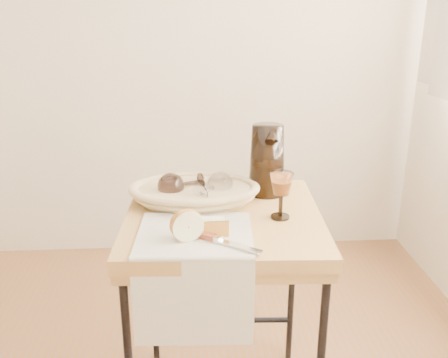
{
  "coord_description": "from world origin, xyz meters",
  "views": [
    {
      "loc": [
        0.56,
        -0.9,
        1.38
      ],
      "look_at": [
        0.65,
        0.5,
        0.88
      ],
      "focal_mm": 40.29,
      "sensor_mm": 36.0,
      "label": 1
    }
  ],
  "objects_px": {
    "goblet_lying_a": "(184,184)",
    "wine_goblet": "(281,195)",
    "pitcher": "(267,160)",
    "goblet_lying_b": "(212,188)",
    "side_table": "(224,318)",
    "tea_towel": "(195,234)",
    "bread_basket": "(194,194)",
    "apple_half": "(186,224)",
    "table_knife": "(221,240)"
  },
  "relations": [
    {
      "from": "goblet_lying_a",
      "to": "wine_goblet",
      "type": "relative_size",
      "value": 0.97
    },
    {
      "from": "goblet_lying_a",
      "to": "pitcher",
      "type": "bearing_deg",
      "value": 166.78
    },
    {
      "from": "goblet_lying_b",
      "to": "side_table",
      "type": "bearing_deg",
      "value": -119.5
    },
    {
      "from": "tea_towel",
      "to": "bread_basket",
      "type": "bearing_deg",
      "value": 92.62
    },
    {
      "from": "pitcher",
      "to": "apple_half",
      "type": "xyz_separation_m",
      "value": [
        -0.27,
        -0.34,
        -0.07
      ]
    },
    {
      "from": "pitcher",
      "to": "apple_half",
      "type": "relative_size",
      "value": 2.97
    },
    {
      "from": "table_knife",
      "to": "apple_half",
      "type": "bearing_deg",
      "value": -163.89
    },
    {
      "from": "pitcher",
      "to": "table_knife",
      "type": "xyz_separation_m",
      "value": [
        -0.18,
        -0.37,
        -0.1
      ]
    },
    {
      "from": "goblet_lying_b",
      "to": "apple_half",
      "type": "height_order",
      "value": "goblet_lying_b"
    },
    {
      "from": "bread_basket",
      "to": "pitcher",
      "type": "height_order",
      "value": "pitcher"
    },
    {
      "from": "wine_goblet",
      "to": "bread_basket",
      "type": "bearing_deg",
      "value": 150.06
    },
    {
      "from": "side_table",
      "to": "table_knife",
      "type": "xyz_separation_m",
      "value": [
        -0.02,
        -0.21,
        0.4
      ]
    },
    {
      "from": "pitcher",
      "to": "wine_goblet",
      "type": "height_order",
      "value": "pitcher"
    },
    {
      "from": "table_knife",
      "to": "pitcher",
      "type": "bearing_deg",
      "value": 100.53
    },
    {
      "from": "bread_basket",
      "to": "goblet_lying_a",
      "type": "distance_m",
      "value": 0.05
    },
    {
      "from": "bread_basket",
      "to": "wine_goblet",
      "type": "distance_m",
      "value": 0.3
    },
    {
      "from": "table_knife",
      "to": "tea_towel",
      "type": "bearing_deg",
      "value": 173.02
    },
    {
      "from": "apple_half",
      "to": "bread_basket",
      "type": "bearing_deg",
      "value": 66.96
    },
    {
      "from": "goblet_lying_b",
      "to": "wine_goblet",
      "type": "bearing_deg",
      "value": -83.24
    },
    {
      "from": "side_table",
      "to": "tea_towel",
      "type": "height_order",
      "value": "tea_towel"
    },
    {
      "from": "goblet_lying_b",
      "to": "wine_goblet",
      "type": "distance_m",
      "value": 0.24
    },
    {
      "from": "table_knife",
      "to": "wine_goblet",
      "type": "bearing_deg",
      "value": 76.8
    },
    {
      "from": "tea_towel",
      "to": "goblet_lying_b",
      "type": "distance_m",
      "value": 0.24
    },
    {
      "from": "wine_goblet",
      "to": "goblet_lying_b",
      "type": "bearing_deg",
      "value": 148.0
    },
    {
      "from": "pitcher",
      "to": "goblet_lying_a",
      "type": "bearing_deg",
      "value": -165.39
    },
    {
      "from": "goblet_lying_a",
      "to": "wine_goblet",
      "type": "xyz_separation_m",
      "value": [
        0.29,
        -0.16,
        0.02
      ]
    },
    {
      "from": "side_table",
      "to": "goblet_lying_b",
      "type": "distance_m",
      "value": 0.44
    },
    {
      "from": "bread_basket",
      "to": "table_knife",
      "type": "xyz_separation_m",
      "value": [
        0.07,
        -0.31,
        -0.01
      ]
    },
    {
      "from": "wine_goblet",
      "to": "tea_towel",
      "type": "bearing_deg",
      "value": -158.83
    },
    {
      "from": "goblet_lying_a",
      "to": "apple_half",
      "type": "relative_size",
      "value": 1.52
    },
    {
      "from": "wine_goblet",
      "to": "table_knife",
      "type": "height_order",
      "value": "wine_goblet"
    },
    {
      "from": "side_table",
      "to": "goblet_lying_a",
      "type": "xyz_separation_m",
      "value": [
        -0.12,
        0.12,
        0.44
      ]
    },
    {
      "from": "tea_towel",
      "to": "pitcher",
      "type": "bearing_deg",
      "value": 54.58
    },
    {
      "from": "goblet_lying_b",
      "to": "table_knife",
      "type": "height_order",
      "value": "goblet_lying_b"
    },
    {
      "from": "tea_towel",
      "to": "goblet_lying_b",
      "type": "height_order",
      "value": "goblet_lying_b"
    },
    {
      "from": "goblet_lying_a",
      "to": "goblet_lying_b",
      "type": "height_order",
      "value": "goblet_lying_a"
    },
    {
      "from": "apple_half",
      "to": "table_knife",
      "type": "height_order",
      "value": "apple_half"
    },
    {
      "from": "apple_half",
      "to": "side_table",
      "type": "bearing_deg",
      "value": 39.29
    },
    {
      "from": "tea_towel",
      "to": "bread_basket",
      "type": "xyz_separation_m",
      "value": [
        0.0,
        0.25,
        0.02
      ]
    },
    {
      "from": "tea_towel",
      "to": "table_knife",
      "type": "bearing_deg",
      "value": -39.83
    },
    {
      "from": "tea_towel",
      "to": "table_knife",
      "type": "height_order",
      "value": "table_knife"
    },
    {
      "from": "wine_goblet",
      "to": "table_knife",
      "type": "xyz_separation_m",
      "value": [
        -0.19,
        -0.16,
        -0.06
      ]
    },
    {
      "from": "goblet_lying_b",
      "to": "wine_goblet",
      "type": "relative_size",
      "value": 0.95
    },
    {
      "from": "tea_towel",
      "to": "wine_goblet",
      "type": "relative_size",
      "value": 2.2
    },
    {
      "from": "side_table",
      "to": "bread_basket",
      "type": "height_order",
      "value": "bread_basket"
    },
    {
      "from": "goblet_lying_a",
      "to": "goblet_lying_b",
      "type": "xyz_separation_m",
      "value": [
        0.09,
        -0.04,
        -0.0
      ]
    },
    {
      "from": "side_table",
      "to": "pitcher",
      "type": "distance_m",
      "value": 0.55
    },
    {
      "from": "bread_basket",
      "to": "table_knife",
      "type": "bearing_deg",
      "value": -76.3
    },
    {
      "from": "goblet_lying_b",
      "to": "apple_half",
      "type": "relative_size",
      "value": 1.48
    },
    {
      "from": "goblet_lying_a",
      "to": "bread_basket",
      "type": "bearing_deg",
      "value": 131.2
    }
  ]
}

